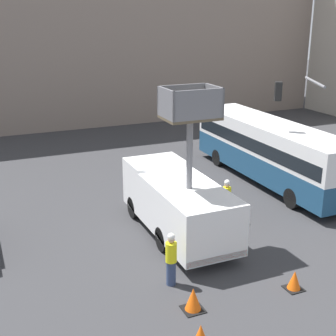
{
  "coord_description": "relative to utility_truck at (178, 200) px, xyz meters",
  "views": [
    {
      "loc": [
        -7.77,
        -16.24,
        8.69
      ],
      "look_at": [
        -0.46,
        0.68,
        2.6
      ],
      "focal_mm": 50.0,
      "sensor_mm": 36.0,
      "label": 1
    }
  ],
  "objects": [
    {
      "name": "road_worker_directing",
      "position": [
        2.52,
        0.39,
        -0.55
      ],
      "size": [
        0.38,
        0.38,
        1.92
      ],
      "rotation": [
        0.0,
        0.0,
        0.87
      ],
      "color": "navy",
      "rests_on": "ground_plane"
    },
    {
      "name": "traffic_cone_mid_road",
      "position": [
        -1.71,
        -4.93,
        -1.16
      ],
      "size": [
        0.66,
        0.66,
        0.75
      ],
      "color": "black",
      "rests_on": "ground_plane"
    },
    {
      "name": "road_worker_near_truck",
      "position": [
        -1.75,
        -3.35,
        -0.56
      ],
      "size": [
        0.38,
        0.38,
        1.9
      ],
      "rotation": [
        0.0,
        0.0,
        1.66
      ],
      "color": "navy",
      "rests_on": "ground_plane"
    },
    {
      "name": "traffic_cone_far_side",
      "position": [
        1.87,
        -5.22,
        -1.21
      ],
      "size": [
        0.58,
        0.58,
        0.67
      ],
      "color": "black",
      "rests_on": "ground_plane"
    },
    {
      "name": "utility_truck",
      "position": [
        0.0,
        0.0,
        0.0
      ],
      "size": [
        2.45,
        6.73,
        6.23
      ],
      "color": "white",
      "rests_on": "ground_plane"
    },
    {
      "name": "building_backdrop_far",
      "position": [
        0.46,
        24.98,
        6.62
      ],
      "size": [
        44.0,
        10.0,
        16.29
      ],
      "color": "gray",
      "rests_on": "ground_plane"
    },
    {
      "name": "traffic_light_pole",
      "position": [
        8.32,
        1.56,
        2.5
      ],
      "size": [
        3.36,
        3.11,
        5.92
      ],
      "color": "slate",
      "rests_on": "ground_plane"
    },
    {
      "name": "city_bus",
      "position": [
        7.2,
        3.95,
        0.37
      ],
      "size": [
        2.54,
        11.45,
        3.25
      ],
      "rotation": [
        0.0,
        0.0,
        1.23
      ],
      "color": "navy",
      "rests_on": "ground_plane"
    },
    {
      "name": "ground_plane",
      "position": [
        0.46,
        0.29,
        -1.52
      ],
      "size": [
        120.0,
        120.0,
        0.0
      ],
      "primitive_type": "plane",
      "color": "#333335"
    }
  ]
}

